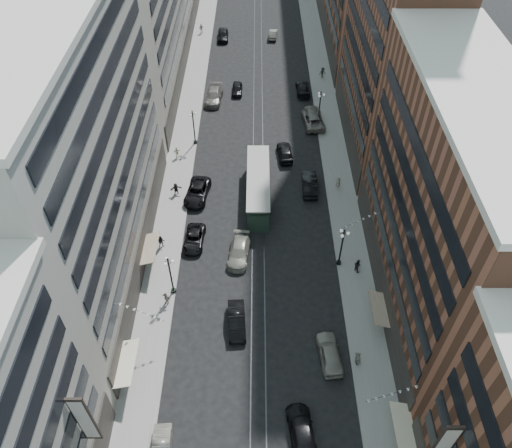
{
  "coord_description": "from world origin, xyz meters",
  "views": [
    {
      "loc": [
        -0.17,
        -4.75,
        44.01
      ],
      "look_at": [
        -0.25,
        33.53,
        5.0
      ],
      "focal_mm": 35.0,
      "sensor_mm": 36.0,
      "label": 1
    }
  ],
  "objects_px": {
    "car_6": "(302,431)",
    "pedestrian_7": "(357,265)",
    "car_11": "(313,119)",
    "lamppost_sw_mid": "(194,126)",
    "lamppost_se_far": "(342,246)",
    "car_extra_1": "(239,252)",
    "car_9": "(223,35)",
    "pedestrian_8": "(338,182)",
    "car_14": "(273,34)",
    "pedestrian_extra_1": "(201,28)",
    "car_8": "(214,96)",
    "pedestrian_6": "(177,152)",
    "car_5": "(237,321)",
    "car_extra_2": "(285,152)",
    "car_10": "(310,184)",
    "lamppost_se_mid": "(320,107)",
    "car_2": "(194,239)",
    "pedestrian_4": "(358,358)",
    "lamppost_sw_far": "(170,274)",
    "streetcar": "(258,188)",
    "car_12": "(303,88)",
    "car_extra_0": "(312,114)",
    "pedestrian_2": "(161,242)",
    "car_4": "(329,353)",
    "pedestrian_9": "(323,73)",
    "pedestrian_extra_0": "(166,298)",
    "car_13": "(237,89)",
    "car_7": "(197,192)",
    "pedestrian_5": "(176,189)"
  },
  "relations": [
    {
      "from": "lamppost_se_far",
      "to": "pedestrian_2",
      "type": "xyz_separation_m",
      "value": [
        -20.53,
        2.52,
        -2.09
      ]
    },
    {
      "from": "lamppost_se_far",
      "to": "car_extra_1",
      "type": "bearing_deg",
      "value": 174.08
    },
    {
      "from": "lamppost_sw_far",
      "to": "car_4",
      "type": "relative_size",
      "value": 1.1
    },
    {
      "from": "lamppost_sw_far",
      "to": "car_5",
      "type": "bearing_deg",
      "value": -31.03
    },
    {
      "from": "car_7",
      "to": "car_extra_1",
      "type": "bearing_deg",
      "value": -53.2
    },
    {
      "from": "car_5",
      "to": "car_extra_2",
      "type": "height_order",
      "value": "car_extra_2"
    },
    {
      "from": "pedestrian_2",
      "to": "pedestrian_9",
      "type": "height_order",
      "value": "pedestrian_9"
    },
    {
      "from": "car_extra_1",
      "to": "pedestrian_7",
      "type": "bearing_deg",
      "value": -3.71
    },
    {
      "from": "car_6",
      "to": "streetcar",
      "type": "bearing_deg",
      "value": -90.66
    },
    {
      "from": "pedestrian_9",
      "to": "pedestrian_extra_0",
      "type": "bearing_deg",
      "value": -130.05
    },
    {
      "from": "pedestrian_extra_0",
      "to": "pedestrian_extra_1",
      "type": "xyz_separation_m",
      "value": [
        -1.4,
        64.8,
        0.03
      ]
    },
    {
      "from": "lamppost_se_far",
      "to": "car_8",
      "type": "distance_m",
      "value": 38.46
    },
    {
      "from": "lamppost_sw_far",
      "to": "car_9",
      "type": "distance_m",
      "value": 60.96
    },
    {
      "from": "car_7",
      "to": "car_extra_2",
      "type": "distance_m",
      "value": 14.46
    },
    {
      "from": "car_8",
      "to": "car_12",
      "type": "relative_size",
      "value": 1.13
    },
    {
      "from": "car_5",
      "to": "pedestrian_extra_1",
      "type": "height_order",
      "value": "pedestrian_extra_1"
    },
    {
      "from": "car_11",
      "to": "car_extra_0",
      "type": "height_order",
      "value": "car_11"
    },
    {
      "from": "car_9",
      "to": "pedestrian_8",
      "type": "bearing_deg",
      "value": -69.93
    },
    {
      "from": "lamppost_sw_mid",
      "to": "lamppost_se_mid",
      "type": "distance_m",
      "value": 19.07
    },
    {
      "from": "lamppost_se_far",
      "to": "pedestrian_6",
      "type": "distance_m",
      "value": 28.53
    },
    {
      "from": "pedestrian_6",
      "to": "pedestrian_9",
      "type": "height_order",
      "value": "pedestrian_9"
    },
    {
      "from": "car_14",
      "to": "lamppost_sw_far",
      "type": "bearing_deg",
      "value": 83.78
    },
    {
      "from": "pedestrian_4",
      "to": "pedestrian_6",
      "type": "distance_m",
      "value": 38.39
    },
    {
      "from": "car_14",
      "to": "pedestrian_extra_1",
      "type": "distance_m",
      "value": 14.18
    },
    {
      "from": "pedestrian_5",
      "to": "car_extra_0",
      "type": "height_order",
      "value": "pedestrian_5"
    },
    {
      "from": "car_6",
      "to": "pedestrian_7",
      "type": "distance_m",
      "value": 19.78
    },
    {
      "from": "lamppost_se_mid",
      "to": "car_2",
      "type": "relative_size",
      "value": 1.12
    },
    {
      "from": "lamppost_sw_far",
      "to": "pedestrian_4",
      "type": "relative_size",
      "value": 2.96
    },
    {
      "from": "car_10",
      "to": "lamppost_se_mid",
      "type": "bearing_deg",
      "value": -98.06
    },
    {
      "from": "lamppost_sw_far",
      "to": "car_4",
      "type": "xyz_separation_m",
      "value": [
        16.09,
        -7.9,
        -2.24
      ]
    },
    {
      "from": "car_2",
      "to": "car_extra_2",
      "type": "xyz_separation_m",
      "value": [
        11.4,
        16.62,
        0.15
      ]
    },
    {
      "from": "car_11",
      "to": "lamppost_sw_mid",
      "type": "bearing_deg",
      "value": 10.57
    },
    {
      "from": "pedestrian_8",
      "to": "pedestrian_9",
      "type": "xyz_separation_m",
      "value": [
        0.62,
        28.89,
        -0.02
      ]
    },
    {
      "from": "car_2",
      "to": "car_14",
      "type": "distance_m",
      "value": 55.31
    },
    {
      "from": "lamppost_se_far",
      "to": "pedestrian_7",
      "type": "distance_m",
      "value": 2.98
    },
    {
      "from": "streetcar",
      "to": "lamppost_se_mid",
      "type": "bearing_deg",
      "value": 61.14
    },
    {
      "from": "car_14",
      "to": "pedestrian_6",
      "type": "distance_m",
      "value": 40.61
    },
    {
      "from": "car_13",
      "to": "pedestrian_8",
      "type": "height_order",
      "value": "pedestrian_8"
    },
    {
      "from": "pedestrian_extra_1",
      "to": "pedestrian_8",
      "type": "bearing_deg",
      "value": 86.69
    },
    {
      "from": "car_14",
      "to": "streetcar",
      "type": "bearing_deg",
      "value": 91.3
    },
    {
      "from": "pedestrian_5",
      "to": "streetcar",
      "type": "bearing_deg",
      "value": -22.72
    },
    {
      "from": "car_6",
      "to": "pedestrian_4",
      "type": "height_order",
      "value": "pedestrian_4"
    },
    {
      "from": "car_8",
      "to": "pedestrian_extra_1",
      "type": "height_order",
      "value": "pedestrian_extra_1"
    },
    {
      "from": "lamppost_sw_mid",
      "to": "car_extra_0",
      "type": "bearing_deg",
      "value": 20.82
    },
    {
      "from": "lamppost_sw_far",
      "to": "car_10",
      "type": "relative_size",
      "value": 1.02
    },
    {
      "from": "lamppost_sw_far",
      "to": "streetcar",
      "type": "distance_m",
      "value": 17.92
    },
    {
      "from": "lamppost_se_far",
      "to": "car_extra_0",
      "type": "relative_size",
      "value": 1.04
    },
    {
      "from": "car_8",
      "to": "car_10",
      "type": "height_order",
      "value": "car_10"
    },
    {
      "from": "lamppost_sw_far",
      "to": "pedestrian_extra_1",
      "type": "bearing_deg",
      "value": 91.75
    },
    {
      "from": "car_8",
      "to": "pedestrian_extra_1",
      "type": "relative_size",
      "value": 3.33
    }
  ]
}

